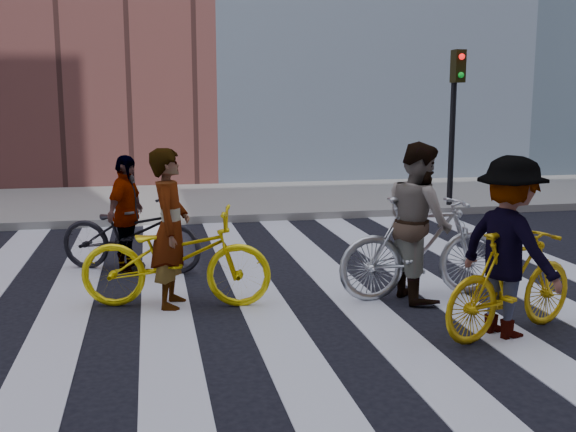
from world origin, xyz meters
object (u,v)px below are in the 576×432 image
object	(u,v)px
bike_yellow_left	(176,258)
bike_silver_mid	(422,247)
traffic_signal	(455,102)
rider_mid	(419,221)
bike_dark_rear	(131,233)
rider_right	(509,247)
rider_rear	(126,214)
bike_yellow_right	(512,283)
rider_left	(170,229)

from	to	relation	value
bike_yellow_left	bike_silver_mid	world-z (taller)	bike_silver_mid
traffic_signal	rider_mid	size ratio (longest dim) A/B	1.79
traffic_signal	bike_dark_rear	xyz separation A→B (m)	(-6.46, -3.71, -1.75)
bike_yellow_left	bike_silver_mid	bearing A→B (deg)	-83.49
rider_right	rider_rear	xyz separation A→B (m)	(-3.77, 3.38, -0.10)
bike_yellow_left	rider_rear	size ratio (longest dim) A/B	1.35
bike_silver_mid	rider_rear	size ratio (longest dim) A/B	1.28
bike_yellow_right	rider_left	world-z (taller)	rider_left
rider_mid	rider_right	bearing A→B (deg)	-167.09
bike_silver_mid	bike_yellow_left	bearing A→B (deg)	82.56
bike_yellow_left	bike_yellow_right	xyz separation A→B (m)	(3.23, -1.64, -0.03)
bike_dark_rear	rider_right	bearing A→B (deg)	-108.78
bike_silver_mid	bike_yellow_right	size ratio (longest dim) A/B	1.15
bike_dark_rear	rider_right	distance (m)	5.04
rider_right	rider_rear	bearing A→B (deg)	28.33
traffic_signal	bike_yellow_right	bearing A→B (deg)	-110.76
traffic_signal	rider_left	xyz separation A→B (m)	(-5.97, -5.45, -1.38)
rider_left	rider_mid	distance (m)	2.87
bike_dark_rear	rider_right	world-z (taller)	rider_right
bike_yellow_right	rider_right	size ratio (longest dim) A/B	0.99
bike_dark_rear	rider_rear	distance (m)	0.27
bike_silver_mid	rider_mid	xyz separation A→B (m)	(-0.05, 0.00, 0.31)
rider_left	rider_rear	distance (m)	1.83
rider_right	bike_silver_mid	bearing A→B (deg)	-6.60
bike_silver_mid	rider_rear	xyz separation A→B (m)	(-3.45, 2.00, 0.19)
bike_silver_mid	rider_right	bearing A→B (deg)	-169.04
bike_yellow_left	bike_silver_mid	xyz separation A→B (m)	(2.86, -0.26, 0.05)
traffic_signal	rider_mid	xyz separation A→B (m)	(-3.11, -5.71, -1.35)
bike_dark_rear	bike_silver_mid	bearing A→B (deg)	-97.00
rider_left	rider_mid	xyz separation A→B (m)	(2.86, -0.26, 0.03)
bike_yellow_right	rider_mid	world-z (taller)	rider_mid
traffic_signal	bike_dark_rear	bearing A→B (deg)	-150.14
traffic_signal	bike_dark_rear	world-z (taller)	traffic_signal
rider_right	rider_rear	size ratio (longest dim) A/B	1.12
bike_yellow_right	bike_dark_rear	world-z (taller)	bike_yellow_right
rider_rear	traffic_signal	bearing A→B (deg)	-36.82
bike_yellow_right	bike_dark_rear	bearing A→B (deg)	28.33
bike_yellow_right	bike_silver_mid	bearing A→B (deg)	-4.65
traffic_signal	rider_rear	xyz separation A→B (m)	(-6.51, -3.71, -1.48)
traffic_signal	rider_mid	bearing A→B (deg)	-118.59
bike_silver_mid	rider_rear	world-z (taller)	rider_rear
bike_yellow_left	rider_right	world-z (taller)	rider_right
bike_dark_rear	rider_left	size ratio (longest dim) A/B	1.12
bike_yellow_left	rider_right	size ratio (longest dim) A/B	1.20
rider_left	bike_dark_rear	bearing A→B (deg)	27.45
bike_dark_rear	rider_mid	distance (m)	3.92
traffic_signal	bike_yellow_right	size ratio (longest dim) A/B	1.86
bike_dark_rear	rider_rear	bearing A→B (deg)	113.52
traffic_signal	rider_left	bearing A→B (deg)	-137.61
bike_dark_rear	rider_mid	world-z (taller)	rider_mid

